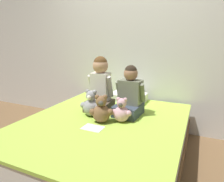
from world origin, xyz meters
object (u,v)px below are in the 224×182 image
child_on_right (130,95)px  teddy_bear_held_by_right_child (121,112)px  child_on_left (100,86)px  teddy_bear_between_children (101,111)px  bed (104,140)px  pillow_at_headboard (128,97)px  teddy_bear_held_by_left_child (91,105)px  sign_card (93,128)px

child_on_right → teddy_bear_held_by_right_child: 0.28m
child_on_left → teddy_bear_between_children: (0.19, -0.35, -0.18)m
bed → child_on_right: bearing=58.6°
child_on_left → pillow_at_headboard: (0.20, 0.49, -0.25)m
teddy_bear_held_by_right_child → bed: bearing=-170.4°
teddy_bear_held_by_left_child → child_on_right: bearing=25.9°
teddy_bear_held_by_left_child → sign_card: teddy_bear_held_by_left_child is taller
teddy_bear_between_children → sign_card: teddy_bear_between_children is taller
teddy_bear_held_by_right_child → sign_card: 0.35m
child_on_left → sign_card: (0.18, -0.52, -0.30)m
child_on_left → child_on_right: child_on_left is taller
bed → teddy_bear_between_children: bearing=-95.8°
teddy_bear_between_children → pillow_at_headboard: size_ratio=0.61×
teddy_bear_held_by_left_child → pillow_at_headboard: (0.19, 0.72, -0.07)m
teddy_bear_held_by_right_child → teddy_bear_between_children: (-0.19, -0.10, 0.01)m
teddy_bear_held_by_left_child → sign_card: 0.37m
sign_card → child_on_left: bearing=109.5°
teddy_bear_held_by_left_child → sign_card: bearing=-62.9°
child_on_right → pillow_at_headboard: 0.56m
child_on_right → sign_card: bearing=-107.6°
child_on_left → teddy_bear_held_by_right_child: child_on_left is taller
pillow_at_headboard → sign_card: pillow_at_headboard is taller
teddy_bear_between_children → sign_card: 0.21m
teddy_bear_held_by_right_child → teddy_bear_between_children: bearing=-159.8°
bed → child_on_left: bearing=122.7°
child_on_right → teddy_bear_between_children: bearing=-115.5°
teddy_bear_held_by_right_child → teddy_bear_between_children: 0.21m
child_on_right → teddy_bear_held_by_right_child: child_on_right is taller
teddy_bear_held_by_right_child → sign_card: (-0.20, -0.27, -0.11)m
child_on_left → child_on_right: (0.38, 0.00, -0.06)m
bed → teddy_bear_held_by_left_child: bearing=158.1°
child_on_left → bed: bearing=-58.1°
bed → child_on_right: (0.19, 0.31, 0.47)m
teddy_bear_between_children → child_on_left: bearing=94.9°
bed → teddy_bear_held_by_right_child: size_ratio=7.35×
child_on_left → child_on_right: 0.39m
child_on_right → teddy_bear_between_children: 0.41m
bed → teddy_bear_held_by_left_child: teddy_bear_held_by_left_child is taller
bed → teddy_bear_between_children: teddy_bear_between_children is taller
child_on_left → teddy_bear_between_children: child_on_left is taller
bed → teddy_bear_between_children: size_ratio=6.55×
teddy_bear_held_by_right_child → child_on_left: bearing=139.3°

